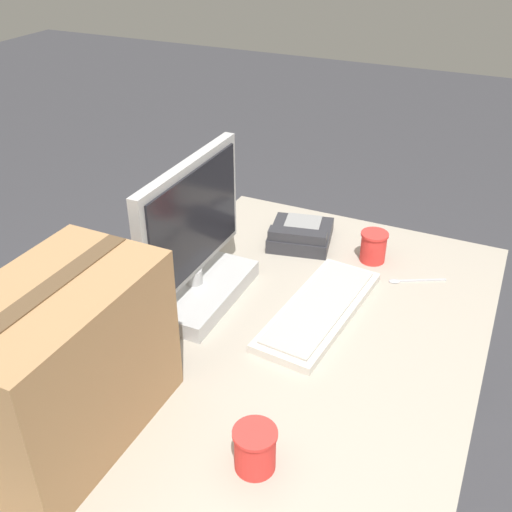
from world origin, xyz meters
The scene contains 8 objects.
office_desk centered at (0.00, 0.00, 0.37)m, with size 1.80×0.90×0.73m.
monitor centered at (0.29, 0.29, 0.88)m, with size 0.44×0.22×0.38m.
keyboard centered at (0.36, -0.04, 0.75)m, with size 0.46×0.20×0.03m.
desk_phone centered at (0.68, 0.14, 0.76)m, with size 0.23×0.22×0.07m.
paper_cup_left centered at (-0.15, -0.09, 0.78)m, with size 0.08×0.08×0.09m.
paper_cup_right centered at (0.67, -0.09, 0.78)m, with size 0.08×0.08×0.09m.
spoon centered at (0.60, -0.21, 0.73)m, with size 0.09×0.15×0.00m.
cardboard_box centered at (-0.21, 0.28, 0.90)m, with size 0.42×0.25×0.34m.
Camera 1 is at (-0.83, -0.41, 1.66)m, focal length 42.00 mm.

